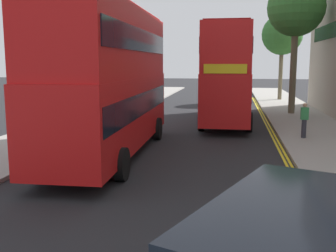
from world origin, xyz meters
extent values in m
cube|color=#9E9991|center=(-6.50, 16.00, 0.07)|extent=(4.00, 80.00, 0.14)
cube|color=yellow|center=(4.40, 14.00, 0.00)|extent=(0.10, 56.00, 0.01)
cube|color=yellow|center=(4.24, 14.00, 0.00)|extent=(0.10, 56.00, 0.01)
cube|color=red|center=(-2.32, 14.69, 1.74)|extent=(2.76, 10.86, 2.60)
cube|color=red|center=(-2.32, 14.69, 4.29)|extent=(2.70, 10.64, 2.50)
cube|color=black|center=(-2.32, 14.69, 2.04)|extent=(2.78, 10.43, 0.84)
cube|color=black|center=(-2.32, 14.69, 4.39)|extent=(2.76, 10.21, 0.80)
cube|color=yellow|center=(-2.45, 20.07, 3.29)|extent=(2.00, 0.11, 0.44)
cube|color=maroon|center=(-2.32, 14.69, 5.59)|extent=(2.48, 9.77, 0.10)
cylinder|color=black|center=(-3.65, 18.01, 0.52)|extent=(0.32, 1.05, 1.04)
cylinder|color=black|center=(-1.15, 18.07, 0.52)|extent=(0.32, 1.05, 1.04)
cylinder|color=black|center=(-3.49, 11.32, 0.52)|extent=(0.32, 1.05, 1.04)
cylinder|color=black|center=(-0.99, 11.38, 0.52)|extent=(0.32, 1.05, 1.04)
cube|color=red|center=(1.94, 24.27, 1.74)|extent=(2.56, 10.81, 2.60)
cube|color=red|center=(1.94, 24.27, 4.29)|extent=(2.51, 10.60, 2.50)
cube|color=black|center=(1.94, 24.27, 2.04)|extent=(2.59, 10.38, 0.84)
cube|color=black|center=(1.94, 24.27, 4.39)|extent=(2.58, 10.17, 0.80)
cube|color=yellow|center=(1.91, 18.89, 3.29)|extent=(2.00, 0.07, 0.44)
cube|color=maroon|center=(1.94, 24.27, 5.59)|extent=(2.31, 9.73, 0.10)
cylinder|color=black|center=(3.17, 20.91, 0.52)|extent=(0.31, 1.04, 1.04)
cylinder|color=black|center=(0.67, 20.93, 0.52)|extent=(0.31, 1.04, 1.04)
cylinder|color=black|center=(3.21, 27.61, 0.52)|extent=(0.31, 1.04, 1.04)
cylinder|color=black|center=(0.71, 27.62, 0.52)|extent=(0.31, 1.04, 1.04)
cube|color=black|center=(3.02, 4.01, 1.74)|extent=(2.72, 3.47, 0.76)
cylinder|color=#2D2D38|center=(5.57, 18.91, 0.56)|extent=(0.22, 0.22, 0.85)
cube|color=#338C4C|center=(5.57, 18.91, 1.27)|extent=(0.34, 0.22, 0.56)
sphere|color=tan|center=(5.57, 18.91, 1.66)|extent=(0.20, 0.20, 0.20)
cylinder|color=#6B6047|center=(6.26, 28.24, 3.08)|extent=(0.44, 0.44, 5.89)
cylinder|color=#6B6047|center=(6.84, 28.19, 6.43)|extent=(0.23, 1.22, 0.90)
cylinder|color=#6B6047|center=(6.28, 28.95, 6.52)|extent=(1.45, 0.16, 1.07)
cylinder|color=#6B6047|center=(5.86, 28.66, 6.44)|extent=(0.95, 0.93, 0.90)
cylinder|color=#6B6047|center=(5.74, 27.69, 6.56)|extent=(1.22, 1.16, 1.14)
cylinder|color=#6B6047|center=(6.65, 27.67, 6.51)|extent=(1.25, 0.91, 1.05)
sphere|color=#33702D|center=(6.26, 28.24, 7.16)|extent=(3.77, 3.77, 3.77)
cylinder|color=#6B6047|center=(6.62, 38.84, 2.57)|extent=(0.36, 0.36, 4.86)
cylinder|color=#6B6047|center=(7.25, 38.90, 5.44)|extent=(0.23, 1.32, 0.97)
cylinder|color=#6B6047|center=(6.50, 39.36, 5.37)|extent=(1.12, 0.36, 0.83)
cylinder|color=#6B6047|center=(6.05, 38.86, 5.40)|extent=(0.17, 1.20, 0.88)
cylinder|color=#6B6047|center=(6.55, 38.09, 5.53)|extent=(1.56, 0.25, 1.14)
sphere|color=#33702D|center=(6.62, 38.84, 6.12)|extent=(3.72, 3.72, 3.72)
camera|label=1|loc=(2.32, -0.14, 3.60)|focal=42.96mm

